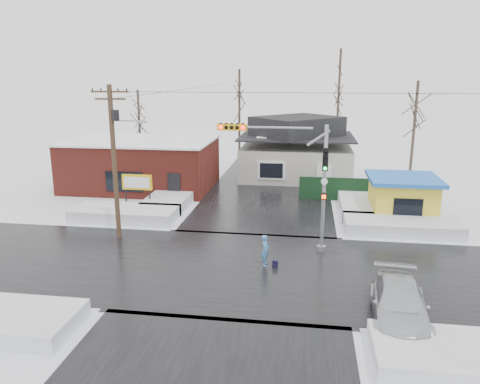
# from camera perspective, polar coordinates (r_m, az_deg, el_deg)

# --- Properties ---
(ground) EXTENTS (120.00, 120.00, 0.00)m
(ground) POSITION_cam_1_polar(r_m,az_deg,el_deg) (24.01, 0.31, -9.29)
(ground) COLOR white
(ground) RESTS_ON ground
(road_ns) EXTENTS (10.00, 120.00, 0.02)m
(road_ns) POSITION_cam_1_polar(r_m,az_deg,el_deg) (24.01, 0.31, -9.27)
(road_ns) COLOR black
(road_ns) RESTS_ON ground
(road_ew) EXTENTS (120.00, 10.00, 0.02)m
(road_ew) POSITION_cam_1_polar(r_m,az_deg,el_deg) (24.01, 0.31, -9.27)
(road_ew) COLOR black
(road_ew) RESTS_ON ground
(snowbank_nw) EXTENTS (7.00, 3.00, 0.80)m
(snowbank_nw) POSITION_cam_1_polar(r_m,az_deg,el_deg) (32.54, -13.82, -2.56)
(snowbank_nw) COLOR white
(snowbank_nw) RESTS_ON ground
(snowbank_ne) EXTENTS (7.00, 3.00, 0.80)m
(snowbank_ne) POSITION_cam_1_polar(r_m,az_deg,el_deg) (30.80, 19.08, -3.90)
(snowbank_ne) COLOR white
(snowbank_ne) RESTS_ON ground
(snowbank_se) EXTENTS (7.00, 3.00, 0.70)m
(snowbank_se) POSITION_cam_1_polar(r_m,az_deg,el_deg) (18.43, 27.15, -17.59)
(snowbank_se) COLOR white
(snowbank_se) RESTS_ON ground
(snowbank_nside_w) EXTENTS (3.00, 8.00, 0.80)m
(snowbank_nside_w) POSITION_cam_1_polar(r_m,az_deg,el_deg) (36.44, -7.99, -0.47)
(snowbank_nside_w) COLOR white
(snowbank_nside_w) RESTS_ON ground
(snowbank_nside_e) EXTENTS (3.00, 8.00, 0.80)m
(snowbank_nside_e) POSITION_cam_1_polar(r_m,az_deg,el_deg) (35.24, 14.45, -1.30)
(snowbank_nside_e) COLOR white
(snowbank_nside_e) RESTS_ON ground
(traffic_signal) EXTENTS (6.05, 0.68, 7.00)m
(traffic_signal) POSITION_cam_1_polar(r_m,az_deg,el_deg) (25.28, 6.74, 2.63)
(traffic_signal) COLOR gray
(traffic_signal) RESTS_ON ground
(utility_pole) EXTENTS (3.15, 0.44, 9.00)m
(utility_pole) POSITION_cam_1_polar(r_m,az_deg,el_deg) (27.94, -15.01, 4.56)
(utility_pole) COLOR #382619
(utility_pole) RESTS_ON ground
(brick_building) EXTENTS (12.20, 8.20, 4.12)m
(brick_building) POSITION_cam_1_polar(r_m,az_deg,el_deg) (41.01, -11.90, 3.42)
(brick_building) COLOR maroon
(brick_building) RESTS_ON ground
(marquee_sign) EXTENTS (2.20, 0.21, 2.55)m
(marquee_sign) POSITION_cam_1_polar(r_m,az_deg,el_deg) (34.40, -12.43, 1.05)
(marquee_sign) COLOR black
(marquee_sign) RESTS_ON ground
(house) EXTENTS (10.40, 8.40, 5.76)m
(house) POSITION_cam_1_polar(r_m,az_deg,el_deg) (44.35, 6.88, 5.14)
(house) COLOR #B7B4A5
(house) RESTS_ON ground
(kiosk) EXTENTS (4.60, 4.60, 2.88)m
(kiosk) POSITION_cam_1_polar(r_m,az_deg,el_deg) (33.44, 19.16, -0.60)
(kiosk) COLOR yellow
(kiosk) RESTS_ON ground
(fence) EXTENTS (8.00, 0.12, 1.80)m
(fence) POSITION_cam_1_polar(r_m,az_deg,el_deg) (36.99, 13.42, 0.29)
(fence) COLOR black
(fence) RESTS_ON ground
(tree_far_left) EXTENTS (3.00, 3.00, 10.00)m
(tree_far_left) POSITION_cam_1_polar(r_m,az_deg,el_deg) (48.34, -0.08, 12.35)
(tree_far_left) COLOR #332821
(tree_far_left) RESTS_ON ground
(tree_far_mid) EXTENTS (3.00, 3.00, 12.00)m
(tree_far_mid) POSITION_cam_1_polar(r_m,az_deg,el_deg) (49.87, 12.06, 13.93)
(tree_far_mid) COLOR #332821
(tree_far_mid) RESTS_ON ground
(tree_far_right) EXTENTS (3.00, 3.00, 9.00)m
(tree_far_right) POSITION_cam_1_polar(r_m,az_deg,el_deg) (42.80, 20.70, 10.12)
(tree_far_right) COLOR #332821
(tree_far_right) RESTS_ON ground
(tree_far_west) EXTENTS (3.00, 3.00, 8.00)m
(tree_far_west) POSITION_cam_1_polar(r_m,az_deg,el_deg) (48.97, -12.28, 10.19)
(tree_far_west) COLOR #332821
(tree_far_west) RESTS_ON ground
(pedestrian) EXTENTS (0.42, 0.61, 1.63)m
(pedestrian) POSITION_cam_1_polar(r_m,az_deg,el_deg) (24.07, 3.10, -7.14)
(pedestrian) COLOR #4382BD
(pedestrian) RESTS_ON ground
(car) EXTENTS (2.53, 5.37, 1.51)m
(car) POSITION_cam_1_polar(r_m,az_deg,el_deg) (19.94, 18.86, -12.89)
(car) COLOR silver
(car) RESTS_ON ground
(shopping_bag) EXTENTS (0.30, 0.18, 0.35)m
(shopping_bag) POSITION_cam_1_polar(r_m,az_deg,el_deg) (24.10, 4.30, -8.79)
(shopping_bag) COLOR black
(shopping_bag) RESTS_ON ground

